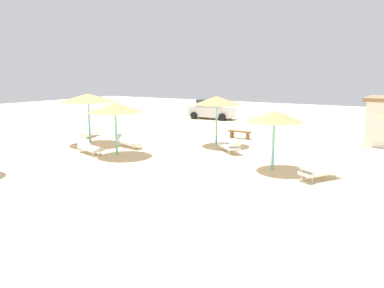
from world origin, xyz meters
name	(u,v)px	position (x,y,z in m)	size (l,w,h in m)	color
ground_plane	(146,191)	(0.00, 0.00, 0.00)	(80.00, 80.00, 0.00)	beige
parasol_0	(115,107)	(-5.00, 3.89, 2.39)	(2.69, 2.69, 2.65)	#6BC6BC
parasol_1	(274,116)	(2.65, 5.23, 2.28)	(2.38, 2.38, 2.53)	#6BC6BC
parasol_4	(217,101)	(-2.01, 8.84, 2.53)	(2.67, 2.67, 2.79)	#6BC6BC
parasol_5	(88,98)	(-8.49, 5.39, 2.65)	(3.17, 3.17, 2.90)	#6BC6BC
lounger_0	(129,142)	(-5.82, 5.72, 0.31)	(1.99, 0.98, 0.66)	white
lounger_1	(317,171)	(4.65, 4.67, 0.32)	(1.51, 1.95, 0.74)	white
lounger_4	(230,146)	(-0.50, 7.50, 0.32)	(1.83, 1.72, 0.75)	white
lounger_5	(90,132)	(-10.26, 7.04, 0.32)	(1.23, 1.98, 0.75)	white
lounger_6	(89,147)	(-6.47, 3.43, 0.31)	(2.01, 1.11, 0.64)	white
bench_0	(240,133)	(-1.83, 11.59, 0.35)	(1.51, 0.44, 0.49)	brown
parked_car	(212,110)	(-8.31, 19.60, 0.82)	(4.14, 2.27, 1.72)	silver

